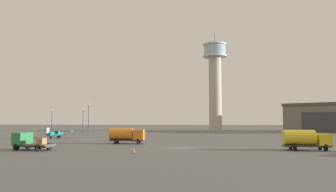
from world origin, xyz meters
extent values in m
plane|color=#60605E|center=(0.00, 0.00, 0.00)|extent=(400.00, 400.00, 0.00)
cylinder|color=#B2AD9E|center=(9.81, 75.31, 14.59)|extent=(4.93, 4.93, 29.18)
cylinder|color=silver|center=(9.81, 75.31, 29.48)|extent=(9.29, 9.29, 0.60)
cylinder|color=#99B7C6|center=(9.81, 75.31, 31.85)|extent=(8.55, 8.55, 4.14)
cylinder|color=silver|center=(9.81, 75.31, 34.17)|extent=(9.29, 9.29, 0.50)
cylinder|color=#38383D|center=(9.81, 75.31, 36.42)|extent=(0.16, 0.16, 4.00)
cube|color=#6B665B|center=(51.62, 68.70, 4.64)|extent=(34.85, 32.57, 9.28)
cube|color=#4A4740|center=(51.62, 68.70, 9.78)|extent=(35.69, 33.41, 1.00)
cube|color=#38383A|center=(46.07, 61.32, 3.48)|extent=(13.21, 9.98, 6.96)
cylinder|color=teal|center=(-31.58, 23.90, 1.06)|extent=(1.73, 5.50, 1.07)
cone|color=#38383D|center=(-31.22, 26.79, 1.06)|extent=(0.84, 0.87, 0.75)
cube|color=#38383D|center=(-31.22, 26.79, 1.06)|extent=(0.09, 0.06, 1.65)
cube|color=teal|center=(-31.54, 24.16, 1.68)|extent=(8.76, 2.36, 0.17)
cylinder|color=#B7BABF|center=(-30.17, 23.98, 1.33)|extent=(0.85, 0.17, 1.18)
cylinder|color=#B7BABF|center=(-32.92, 24.33, 1.33)|extent=(0.85, 0.17, 1.18)
cube|color=#99B7C6|center=(-31.45, 24.93, 1.35)|extent=(0.97, 1.05, 0.61)
cone|color=teal|center=(-31.93, 21.01, 1.14)|extent=(0.95, 1.30, 0.81)
cube|color=#B7BABF|center=(-31.93, 21.01, 1.84)|extent=(0.22, 0.96, 1.47)
cube|color=teal|center=(-31.93, 21.01, 1.27)|extent=(2.68, 1.10, 0.09)
cylinder|color=black|center=(-31.32, 25.96, 0.26)|extent=(0.53, 0.21, 0.52)
cylinder|color=black|center=(-30.65, 23.61, 0.26)|extent=(0.53, 0.21, 0.52)
cylinder|color=black|center=(-32.54, 23.84, 0.26)|extent=(0.53, 0.21, 0.52)
cube|color=#38383D|center=(17.95, -0.83, 0.62)|extent=(6.57, 1.89, 0.24)
cube|color=gold|center=(20.32, -0.83, 1.55)|extent=(1.84, 2.34, 1.62)
cube|color=#99B7C6|center=(21.17, -0.84, 1.88)|extent=(0.09, 1.99, 0.81)
cylinder|color=gold|center=(16.89, -0.82, 1.85)|extent=(4.43, 2.24, 2.22)
cylinder|color=black|center=(20.25, 0.22, 0.50)|extent=(0.28, 1.00, 1.00)
cylinder|color=black|center=(20.25, -1.89, 0.50)|extent=(0.28, 1.00, 1.00)
cylinder|color=black|center=(15.99, 0.23, 0.50)|extent=(0.28, 1.00, 1.00)
cylinder|color=black|center=(15.98, -1.87, 0.50)|extent=(0.28, 1.00, 1.00)
cube|color=#38383D|center=(-21.79, -4.12, 0.62)|extent=(6.29, 3.41, 0.24)
cube|color=#287A42|center=(-23.87, -3.60, 1.64)|extent=(2.24, 2.86, 1.80)
cube|color=#99B7C6|center=(-24.63, -3.41, 2.00)|extent=(0.60, 2.10, 0.90)
cube|color=brown|center=(-20.83, -4.36, 0.82)|extent=(4.50, 3.42, 0.16)
cube|color=#997547|center=(-20.44, -4.46, 1.35)|extent=(1.20, 1.20, 0.90)
cylinder|color=black|center=(-24.09, -4.72, 0.50)|extent=(0.51, 1.04, 1.00)
cylinder|color=black|center=(-23.54, -2.51, 0.50)|extent=(0.51, 1.04, 1.00)
cylinder|color=black|center=(-20.32, -5.66, 0.50)|extent=(0.51, 1.04, 1.00)
cylinder|color=black|center=(-19.77, -3.46, 0.50)|extent=(0.51, 1.04, 1.00)
cube|color=#38383D|center=(-10.82, 8.97, 0.62)|extent=(6.37, 1.93, 0.24)
cube|color=orange|center=(-8.54, 9.01, 1.66)|extent=(1.81, 2.30, 1.84)
cube|color=#99B7C6|center=(-7.72, 9.03, 2.03)|extent=(0.11, 1.93, 0.92)
cylinder|color=orange|center=(-11.86, 8.95, 1.82)|extent=(4.30, 2.23, 2.15)
cylinder|color=black|center=(-8.63, 10.03, 0.50)|extent=(0.29, 1.00, 1.00)
cylinder|color=black|center=(-8.59, 7.99, 0.50)|extent=(0.29, 1.00, 1.00)
cylinder|color=black|center=(-12.74, 9.95, 0.50)|extent=(0.29, 1.00, 1.00)
cylinder|color=black|center=(-12.71, 7.92, 0.50)|extent=(0.29, 1.00, 1.00)
cylinder|color=#38383D|center=(-30.10, 43.16, 4.39)|extent=(0.18, 0.18, 8.78)
sphere|color=#F9E5B2|center=(-30.10, 43.16, 9.00)|extent=(0.44, 0.44, 0.44)
cylinder|color=#38383D|center=(-42.76, 45.74, 3.52)|extent=(0.18, 0.18, 7.03)
sphere|color=#F9E5B2|center=(-42.76, 45.74, 7.25)|extent=(0.44, 0.44, 0.44)
cylinder|color=#38383D|center=(-33.77, 48.41, 3.72)|extent=(0.18, 0.18, 7.44)
sphere|color=#F9E5B2|center=(-33.77, 48.41, 7.66)|extent=(0.44, 0.44, 0.44)
cube|color=black|center=(-6.43, -6.69, 0.02)|extent=(0.36, 0.36, 0.04)
cone|color=orange|center=(-6.43, -6.69, 0.37)|extent=(0.30, 0.30, 0.66)
cylinder|color=white|center=(-6.43, -6.69, 0.40)|extent=(0.21, 0.21, 0.08)
cube|color=black|center=(17.64, 6.88, 0.02)|extent=(0.36, 0.36, 0.04)
cone|color=orange|center=(17.64, 6.88, 0.33)|extent=(0.30, 0.30, 0.58)
cylinder|color=white|center=(17.64, 6.88, 0.36)|extent=(0.21, 0.21, 0.08)
camera|label=1|loc=(1.76, -48.21, 4.53)|focal=33.31mm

